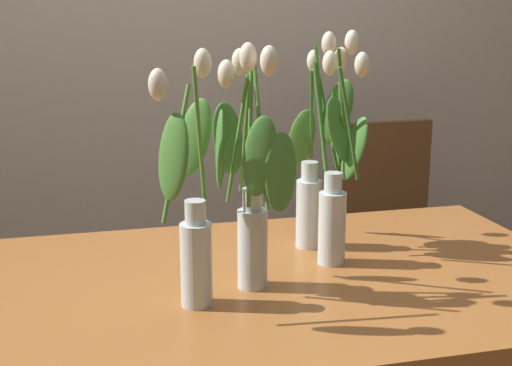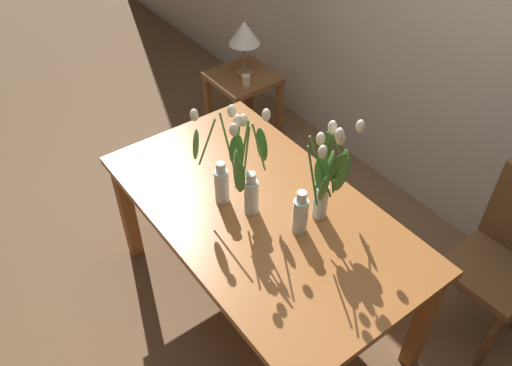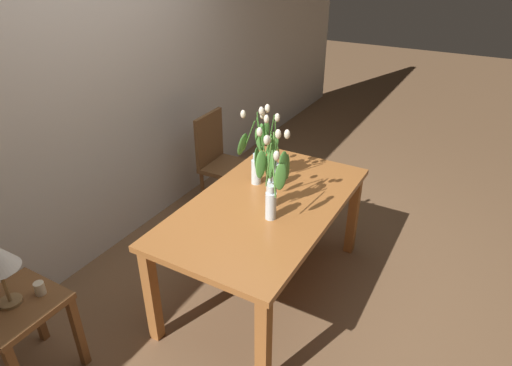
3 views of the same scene
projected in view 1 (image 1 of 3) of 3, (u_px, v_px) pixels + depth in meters
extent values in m
cube|color=beige|center=(170.00, 11.00, 2.78)|extent=(9.00, 0.10, 2.70)
cube|color=#A3602D|center=(253.00, 287.00, 1.61)|extent=(1.60, 0.90, 0.04)
cube|color=#A3602D|center=(444.00, 326.00, 2.24)|extent=(0.07, 0.07, 0.70)
cylinder|color=silver|center=(309.00, 214.00, 1.81)|extent=(0.07, 0.07, 0.18)
cylinder|color=silver|center=(310.00, 171.00, 1.78)|extent=(0.04, 0.04, 0.05)
cylinder|color=silver|center=(309.00, 225.00, 1.81)|extent=(0.06, 0.06, 0.11)
cylinder|color=#3D752D|center=(321.00, 110.00, 1.74)|extent=(0.04, 0.02, 0.33)
ellipsoid|color=#F2E5C6|center=(329.00, 44.00, 1.69)|extent=(0.04, 0.04, 0.06)
ellipsoid|color=#427F33|center=(338.00, 119.00, 1.76)|extent=(0.09, 0.10, 0.18)
cylinder|color=#3D752D|center=(327.00, 117.00, 1.75)|extent=(0.07, 0.01, 0.29)
ellipsoid|color=#F2E5C6|center=(341.00, 59.00, 1.72)|extent=(0.04, 0.04, 0.06)
ellipsoid|color=#427F33|center=(339.00, 133.00, 1.80)|extent=(0.03, 0.11, 0.18)
cylinder|color=#3D752D|center=(312.00, 116.00, 1.82)|extent=(0.05, 0.12, 0.26)
ellipsoid|color=#F2E5C6|center=(313.00, 61.00, 1.85)|extent=(0.04, 0.04, 0.06)
ellipsoid|color=#427F33|center=(301.00, 138.00, 1.88)|extent=(0.10, 0.08, 0.18)
cylinder|color=#3D752D|center=(321.00, 120.00, 1.72)|extent=(0.03, 0.06, 0.28)
ellipsoid|color=#F2E5C6|center=(330.00, 63.00, 1.66)|extent=(0.04, 0.04, 0.06)
ellipsoid|color=#427F33|center=(340.00, 130.00, 1.70)|extent=(0.11, 0.06, 0.18)
cylinder|color=silver|center=(196.00, 265.00, 1.44)|extent=(0.07, 0.07, 0.18)
cylinder|color=silver|center=(195.00, 212.00, 1.41)|extent=(0.04, 0.04, 0.05)
cylinder|color=silver|center=(197.00, 278.00, 1.45)|extent=(0.06, 0.06, 0.11)
cylinder|color=#56933D|center=(200.00, 139.00, 1.41)|extent=(0.03, 0.05, 0.30)
ellipsoid|color=#F2E5C6|center=(203.00, 63.00, 1.40)|extent=(0.04, 0.04, 0.06)
ellipsoid|color=#4C8E38|center=(194.00, 137.00, 1.46)|extent=(0.11, 0.07, 0.18)
cylinder|color=#56933D|center=(176.00, 153.00, 1.34)|extent=(0.07, 0.07, 0.26)
ellipsoid|color=#F2E5C6|center=(158.00, 84.00, 1.27)|extent=(0.04, 0.04, 0.06)
ellipsoid|color=#4C8E38|center=(173.00, 157.00, 1.29)|extent=(0.08, 0.07, 0.18)
cylinder|color=silver|center=(253.00, 249.00, 1.54)|extent=(0.07, 0.07, 0.18)
cylinder|color=silver|center=(252.00, 199.00, 1.51)|extent=(0.04, 0.04, 0.05)
cylinder|color=silver|center=(253.00, 261.00, 1.55)|extent=(0.06, 0.06, 0.11)
cylinder|color=#56933D|center=(238.00, 139.00, 1.47)|extent=(0.05, 0.01, 0.28)
ellipsoid|color=#F2E5C6|center=(226.00, 74.00, 1.44)|extent=(0.04, 0.04, 0.06)
ellipsoid|color=#427F33|center=(220.00, 150.00, 1.44)|extent=(0.03, 0.07, 0.17)
cylinder|color=#56933D|center=(250.00, 133.00, 1.45)|extent=(0.03, 0.05, 0.32)
ellipsoid|color=#F2E5C6|center=(248.00, 57.00, 1.39)|extent=(0.04, 0.04, 0.06)
ellipsoid|color=#427F33|center=(260.00, 156.00, 1.41)|extent=(0.09, 0.05, 0.18)
cylinder|color=#56933D|center=(245.00, 131.00, 1.52)|extent=(0.02, 0.08, 0.29)
ellipsoid|color=#F2E5C6|center=(240.00, 62.00, 1.52)|extent=(0.04, 0.04, 0.06)
ellipsoid|color=#427F33|center=(228.00, 139.00, 1.55)|extent=(0.09, 0.03, 0.18)
cylinder|color=#56933D|center=(261.00, 135.00, 1.43)|extent=(0.02, 0.09, 0.30)
ellipsoid|color=#F2E5C6|center=(268.00, 61.00, 1.35)|extent=(0.04, 0.04, 0.06)
ellipsoid|color=#427F33|center=(281.00, 172.00, 1.42)|extent=(0.08, 0.03, 0.17)
cylinder|color=silver|center=(332.00, 228.00, 1.69)|extent=(0.07, 0.07, 0.18)
cylinder|color=silver|center=(333.00, 183.00, 1.66)|extent=(0.04, 0.04, 0.05)
cylinder|color=silver|center=(332.00, 240.00, 1.69)|extent=(0.06, 0.06, 0.11)
cylinder|color=#3D752D|center=(343.00, 113.00, 1.68)|extent=(0.08, 0.10, 0.32)
ellipsoid|color=#F2E5C6|center=(352.00, 42.00, 1.69)|extent=(0.04, 0.04, 0.06)
ellipsoid|color=#427F33|center=(337.00, 112.00, 1.73)|extent=(0.11, 0.08, 0.18)
cylinder|color=#3D752D|center=(349.00, 125.00, 1.65)|extent=(0.07, 0.03, 0.28)
ellipsoid|color=#F2E5C6|center=(362.00, 65.00, 1.63)|extent=(0.04, 0.04, 0.06)
ellipsoid|color=#427F33|center=(354.00, 149.00, 1.71)|extent=(0.07, 0.10, 0.18)
cube|color=brown|center=(400.00, 253.00, 2.64)|extent=(0.41, 0.41, 0.04)
cylinder|color=brown|center=(459.00, 322.00, 2.58)|extent=(0.04, 0.04, 0.43)
cylinder|color=brown|center=(377.00, 334.00, 2.49)|extent=(0.04, 0.04, 0.43)
cylinder|color=brown|center=(415.00, 288.00, 2.90)|extent=(0.04, 0.04, 0.43)
cylinder|color=brown|center=(340.00, 297.00, 2.81)|extent=(0.04, 0.04, 0.43)
cube|color=brown|center=(382.00, 179.00, 2.74)|extent=(0.40, 0.05, 0.46)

